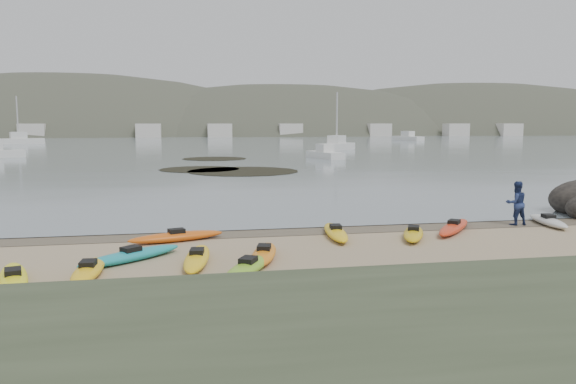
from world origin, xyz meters
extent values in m
plane|color=tan|center=(0.00, 0.00, 0.00)|extent=(600.00, 600.00, 0.00)
plane|color=brown|center=(0.00, -0.30, 0.00)|extent=(60.00, 60.00, 0.00)
plane|color=slate|center=(0.00, 300.00, 0.01)|extent=(1200.00, 1200.00, 0.00)
ellipsoid|color=red|center=(6.30, -1.68, 0.17)|extent=(2.97, 3.38, 0.34)
ellipsoid|color=orange|center=(-1.67, -4.77, 0.17)|extent=(1.44, 3.08, 0.34)
ellipsoid|color=yellow|center=(1.46, -1.82, 0.17)|extent=(1.09, 3.57, 0.34)
ellipsoid|color=yellow|center=(-6.73, -5.84, 0.17)|extent=(0.87, 2.94, 0.34)
ellipsoid|color=#D65912|center=(-4.37, -1.54, 0.17)|extent=(3.55, 1.69, 0.34)
ellipsoid|color=teal|center=(-5.72, -4.24, 0.17)|extent=(3.25, 2.84, 0.34)
ellipsoid|color=yellow|center=(-3.74, -4.94, 0.17)|extent=(1.14, 3.51, 0.34)
ellipsoid|color=#FEF915|center=(-8.52, -6.38, 0.17)|extent=(1.67, 3.75, 0.34)
ellipsoid|color=gold|center=(4.22, -2.61, 0.17)|extent=(1.89, 2.98, 0.34)
ellipsoid|color=#7FBE26|center=(-2.35, -6.29, 0.17)|extent=(2.14, 3.17, 0.34)
ellipsoid|color=silver|center=(10.79, -1.17, 0.17)|extent=(1.21, 3.08, 0.34)
imported|color=navy|center=(9.48, -0.87, 0.92)|extent=(0.92, 0.73, 1.83)
cylinder|color=black|center=(-2.54, 29.46, 0.03)|extent=(7.25, 7.25, 0.04)
cylinder|color=black|center=(1.12, 26.72, 0.03)|extent=(9.66, 9.66, 0.04)
cylinder|color=black|center=(-0.33, 44.40, 0.03)|extent=(7.43, 7.43, 0.04)
cube|color=silver|center=(12.62, 42.87, 0.46)|extent=(3.28, 6.78, 0.91)
cube|color=silver|center=(19.53, 62.31, 0.61)|extent=(7.55, 8.11, 1.21)
cube|color=silver|center=(-35.75, 97.86, 0.65)|extent=(9.51, 6.04, 1.29)
cube|color=silver|center=(48.50, 103.53, 0.61)|extent=(5.20, 8.97, 1.21)
ellipsoid|color=#384235|center=(-45.00, 195.00, -18.00)|extent=(220.00, 120.00, 80.00)
ellipsoid|color=#384235|center=(35.00, 190.00, -15.30)|extent=(200.00, 110.00, 68.00)
ellipsoid|color=#384235|center=(120.00, 200.00, -17.10)|extent=(230.00, 130.00, 76.00)
cube|color=beige|center=(-42.00, 145.00, 2.00)|extent=(7.00, 5.00, 4.00)
cube|color=beige|center=(-18.00, 145.00, 2.00)|extent=(7.00, 5.00, 4.00)
cube|color=beige|center=(6.00, 145.00, 2.00)|extent=(7.00, 5.00, 4.00)
cube|color=beige|center=(30.00, 145.00, 2.00)|extent=(7.00, 5.00, 4.00)
cube|color=beige|center=(54.00, 145.00, 2.00)|extent=(7.00, 5.00, 4.00)
cube|color=beige|center=(78.00, 145.00, 2.00)|extent=(7.00, 5.00, 4.00)
cube|color=beige|center=(102.00, 145.00, 2.00)|extent=(7.00, 5.00, 4.00)
camera|label=1|loc=(-4.14, -21.71, 4.23)|focal=35.00mm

